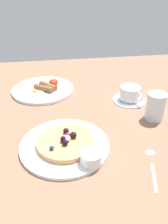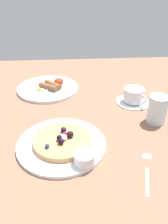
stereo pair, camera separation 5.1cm
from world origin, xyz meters
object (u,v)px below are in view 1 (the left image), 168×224
object	(u,v)px
syrup_ramekin	(91,158)
water_glass	(155,107)
coffee_saucer	(129,100)
teaspoon	(152,161)
pancake_plate	(65,145)
breakfast_plate	(43,90)
coffee_cup	(130,93)

from	to	relation	value
syrup_ramekin	water_glass	bearing A→B (deg)	36.26
syrup_ramekin	coffee_saucer	bearing A→B (deg)	56.55
coffee_saucer	water_glass	world-z (taller)	water_glass
coffee_saucer	teaspoon	bearing A→B (deg)	-98.55
pancake_plate	breakfast_plate	size ratio (longest dim) A/B	0.99
coffee_cup	teaspoon	size ratio (longest dim) A/B	0.71
coffee_saucer	coffee_cup	bearing A→B (deg)	-63.34
water_glass	breakfast_plate	bearing A→B (deg)	143.90
pancake_plate	breakfast_plate	bearing A→B (deg)	99.54
syrup_ramekin	coffee_cup	size ratio (longest dim) A/B	0.55
coffee_saucer	breakfast_plate	bearing A→B (deg)	157.60
pancake_plate	syrup_ramekin	bearing A→B (deg)	-54.57
teaspoon	water_glass	bearing A→B (deg)	65.21
water_glass	teaspoon	bearing A→B (deg)	-114.79
syrup_ramekin	coffee_saucer	distance (cm)	40.18
syrup_ramekin	water_glass	xyz separation A→B (cm)	(26.34, 19.31, 2.17)
syrup_ramekin	teaspoon	world-z (taller)	syrup_ramekin
syrup_ramekin	breakfast_plate	world-z (taller)	syrup_ramekin
syrup_ramekin	coffee_saucer	xyz separation A→B (cm)	(22.11, 33.47, -2.29)
coffee_saucer	water_glass	xyz separation A→B (cm)	(4.23, -14.15, 4.47)
syrup_ramekin	breakfast_plate	distance (cm)	49.59
breakfast_plate	teaspoon	world-z (taller)	breakfast_plate
coffee_cup	coffee_saucer	bearing A→B (deg)	116.66
breakfast_plate	coffee_cup	world-z (taller)	coffee_cup
syrup_ramekin	coffee_saucer	size ratio (longest dim) A/B	0.43
pancake_plate	coffee_saucer	world-z (taller)	pancake_plate
breakfast_plate	teaspoon	size ratio (longest dim) A/B	1.83
breakfast_plate	coffee_saucer	xyz separation A→B (cm)	(34.92, -14.39, -0.17)
breakfast_plate	syrup_ramekin	bearing A→B (deg)	-75.02
teaspoon	water_glass	xyz separation A→B (cm)	(9.42, 20.40, 4.67)
syrup_ramekin	pancake_plate	bearing A→B (deg)	125.43
coffee_cup	water_glass	bearing A→B (deg)	-73.48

